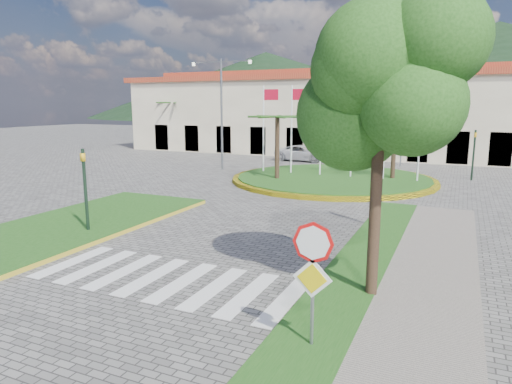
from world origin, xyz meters
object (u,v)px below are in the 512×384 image
at_px(roundabout_island, 333,178).
at_px(car_dark_b, 505,158).
at_px(white_van, 303,153).
at_px(stop_sign, 313,266).
at_px(car_dark_a, 358,157).
at_px(deciduous_tree, 381,87).

height_order(roundabout_island, car_dark_b, roundabout_island).
height_order(white_van, car_dark_b, white_van).
distance_m(white_van, car_dark_b, 15.83).
relative_size(stop_sign, white_van, 0.55).
bearing_deg(car_dark_a, white_van, 53.11).
distance_m(deciduous_tree, car_dark_a, 26.02).
relative_size(roundabout_island, car_dark_a, 3.17).
xyz_separation_m(stop_sign, deciduous_tree, (0.60, 3.04, 3.38)).
xyz_separation_m(car_dark_a, car_dark_b, (10.54, 4.52, -0.02)).
bearing_deg(car_dark_a, stop_sign, 167.07).
relative_size(white_van, car_dark_b, 1.19).
height_order(roundabout_island, car_dark_a, roundabout_island).
bearing_deg(roundabout_island, white_van, 118.78).
bearing_deg(white_van, car_dark_b, -74.78).
xyz_separation_m(stop_sign, car_dark_b, (5.52, 32.56, -1.13)).
bearing_deg(deciduous_tree, stop_sign, -101.18).
distance_m(deciduous_tree, white_van, 28.61).
bearing_deg(car_dark_b, deciduous_tree, 178.57).
relative_size(roundabout_island, car_dark_b, 3.15).
height_order(deciduous_tree, car_dark_b, deciduous_tree).
bearing_deg(roundabout_island, car_dark_a, 90.91).
bearing_deg(car_dark_a, car_dark_b, -89.88).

